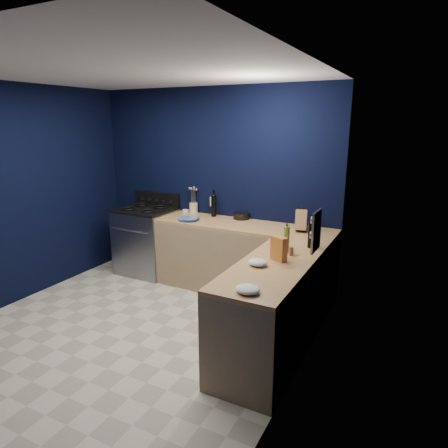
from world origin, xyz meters
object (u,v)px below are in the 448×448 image
Objects in this scene: utensil_crock at (194,208)px; crouton_bag at (279,249)px; knife_block at (301,220)px; plate_stack at (188,219)px; gas_range at (147,242)px.

utensil_crock is 0.64× the size of crouton_bag.
crouton_bag is at bearing -97.33° from knife_block.
knife_block is at bearing 120.83° from crouton_bag.
plate_stack is 1.80× the size of utensil_crock.
crouton_bag is (0.12, -1.11, -0.01)m from knife_block.
utensil_crock is 1.62m from knife_block.
plate_stack is at bearing -8.83° from gas_range.
plate_stack is at bearing -67.80° from utensil_crock.
utensil_crock is at bearing 167.71° from crouton_bag.
knife_block reaches higher than gas_range.
plate_stack is (0.80, -0.12, 0.46)m from gas_range.
utensil_crock is at bearing 159.87° from knife_block.
crouton_bag is (1.56, -0.91, 0.10)m from plate_stack.
gas_range is 4.05× the size of crouton_bag.
plate_stack is 1.15× the size of crouton_bag.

